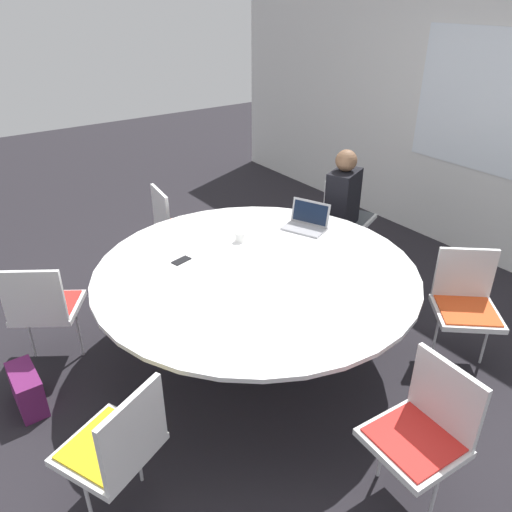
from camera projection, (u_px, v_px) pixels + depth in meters
The scene contains 14 objects.
ground_plane at pixel (256, 351), 3.88m from camera, with size 16.00×16.00×0.00m, color black.
wall_back at pixel (499, 126), 4.68m from camera, with size 8.00×0.07×2.70m.
conference_table at pixel (256, 279), 3.58m from camera, with size 2.29×2.29×0.74m.
chair_0 at pixel (344, 211), 5.03m from camera, with size 0.56×0.57×0.86m.
chair_1 at pixel (175, 222), 4.79m from camera, with size 0.49×0.47×0.86m.
chair_2 at pixel (43, 304), 3.53m from camera, with size 0.59×0.60×0.86m.
chair_3 at pixel (117, 444), 2.45m from camera, with size 0.57×0.58×0.86m.
chair_4 at pixel (424, 427), 2.54m from camera, with size 0.47×0.45×0.86m.
chair_5 at pixel (466, 299), 3.59m from camera, with size 0.60×0.61×0.86m.
person_0 at pixel (344, 202), 4.72m from camera, with size 0.35×0.42×1.21m.
laptop at pixel (307, 222), 4.11m from camera, with size 0.40×0.35×0.21m.
coffee_cup at pixel (240, 237), 3.90m from camera, with size 0.08×0.08×0.08m.
cell_phone at pixel (181, 261), 3.63m from camera, with size 0.10×0.15×0.01m.
handbag at pixel (27, 389), 3.31m from camera, with size 0.36×0.16×0.28m.
Camera 1 is at (2.50, -1.79, 2.48)m, focal length 35.00 mm.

